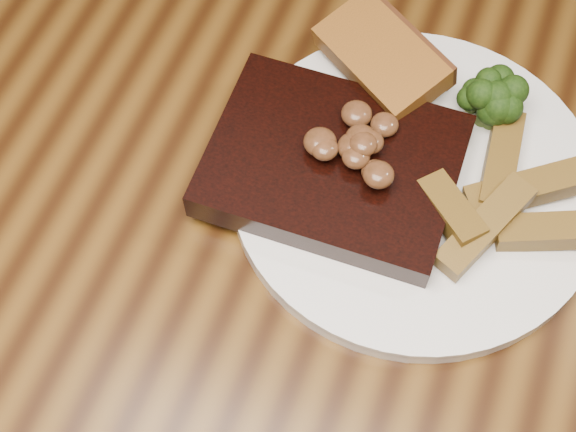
# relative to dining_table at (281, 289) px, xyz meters

# --- Properties ---
(dining_table) EXTENTS (1.60, 0.90, 0.75)m
(dining_table) POSITION_rel_dining_table_xyz_m (0.00, 0.00, 0.00)
(dining_table) COLOR #513310
(dining_table) RESTS_ON ground
(plate) EXTENTS (0.34, 0.34, 0.01)m
(plate) POSITION_rel_dining_table_xyz_m (0.08, 0.08, 0.10)
(plate) COLOR white
(plate) RESTS_ON dining_table
(steak) EXTENTS (0.18, 0.14, 0.03)m
(steak) POSITION_rel_dining_table_xyz_m (0.02, 0.06, 0.12)
(steak) COLOR black
(steak) RESTS_ON plate
(steak_bone) EXTENTS (0.15, 0.02, 0.02)m
(steak_bone) POSITION_rel_dining_table_xyz_m (0.02, -0.00, 0.11)
(steak_bone) COLOR #C1B595
(steak_bone) RESTS_ON plate
(mushroom_pile) EXTENTS (0.07, 0.07, 0.03)m
(mushroom_pile) POSITION_rel_dining_table_xyz_m (0.03, 0.07, 0.15)
(mushroom_pile) COLOR brown
(mushroom_pile) RESTS_ON steak
(garlic_bread) EXTENTS (0.12, 0.10, 0.02)m
(garlic_bread) POSITION_rel_dining_table_xyz_m (0.02, 0.16, 0.12)
(garlic_bread) COLOR #95521B
(garlic_bread) RESTS_ON plate
(potato_wedges) EXTENTS (0.11, 0.11, 0.02)m
(potato_wedges) POSITION_rel_dining_table_xyz_m (0.15, 0.07, 0.12)
(potato_wedges) COLOR brown
(potato_wedges) RESTS_ON plate
(broccoli_cluster) EXTENTS (0.07, 0.07, 0.04)m
(broccoli_cluster) POSITION_rel_dining_table_xyz_m (0.12, 0.15, 0.12)
(broccoli_cluster) COLOR #233E0E
(broccoli_cluster) RESTS_ON plate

